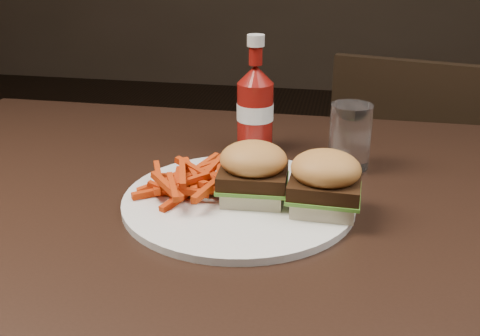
% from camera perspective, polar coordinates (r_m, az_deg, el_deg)
% --- Properties ---
extents(dining_table, '(1.20, 0.80, 0.04)m').
position_cam_1_polar(dining_table, '(0.82, -1.84, -3.82)').
color(dining_table, black).
rests_on(dining_table, ground).
extents(chair_far, '(0.47, 0.47, 0.04)m').
position_cam_1_polar(chair_far, '(1.59, 16.85, -3.20)').
color(chair_far, black).
rests_on(chair_far, ground).
extents(plate, '(0.32, 0.32, 0.01)m').
position_cam_1_polar(plate, '(0.78, -0.14, -3.34)').
color(plate, white).
rests_on(plate, dining_table).
extents(sandwich_half_a, '(0.09, 0.08, 0.02)m').
position_cam_1_polar(sandwich_half_a, '(0.77, 1.34, -2.41)').
color(sandwich_half_a, beige).
rests_on(sandwich_half_a, plate).
extents(sandwich_half_b, '(0.08, 0.08, 0.02)m').
position_cam_1_polar(sandwich_half_b, '(0.75, 8.50, -3.45)').
color(sandwich_half_b, beige).
rests_on(sandwich_half_b, plate).
extents(fries_pile, '(0.15, 0.15, 0.05)m').
position_cam_1_polar(fries_pile, '(0.79, -5.02, -0.98)').
color(fries_pile, '#B53A10').
rests_on(fries_pile, plate).
extents(ketchup_bottle, '(0.07, 0.07, 0.12)m').
position_cam_1_polar(ketchup_bottle, '(0.95, 1.53, 5.06)').
color(ketchup_bottle, maroon).
rests_on(ketchup_bottle, dining_table).
extents(tumbler, '(0.09, 0.09, 0.10)m').
position_cam_1_polar(tumbler, '(0.89, 11.10, 3.21)').
color(tumbler, white).
rests_on(tumbler, dining_table).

